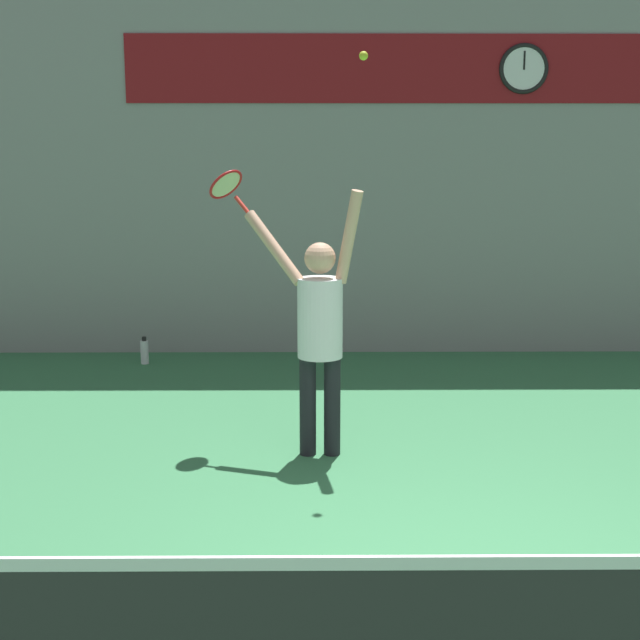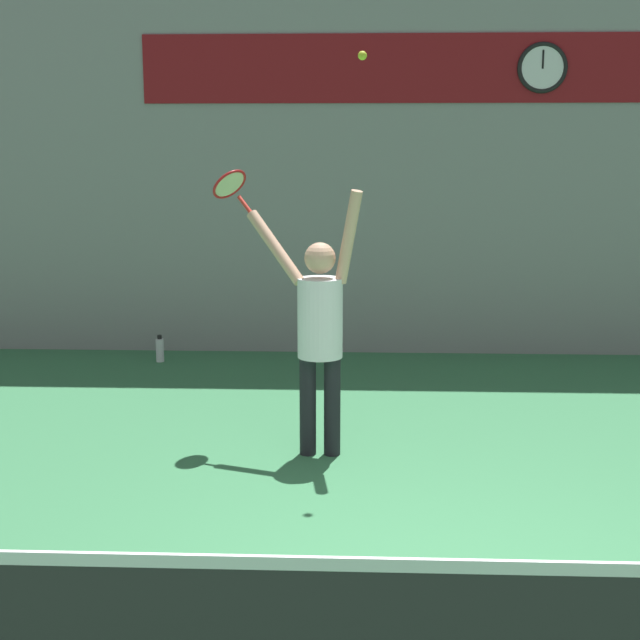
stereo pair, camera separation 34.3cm
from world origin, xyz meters
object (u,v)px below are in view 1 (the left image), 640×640
object	(u,v)px
tennis_ball	(364,56)
water_bottle	(145,352)
tennis_racket	(227,186)
tennis_player	(319,324)
scoreboard_clock	(524,69)

from	to	relation	value
tennis_ball	water_bottle	size ratio (longest dim) A/B	0.21
tennis_racket	tennis_ball	size ratio (longest dim) A/B	6.21
tennis_ball	water_bottle	world-z (taller)	tennis_ball
tennis_player	water_bottle	xyz separation A→B (m)	(-1.94, 3.02, -0.91)
scoreboard_clock	water_bottle	world-z (taller)	scoreboard_clock
scoreboard_clock	tennis_player	xyz separation A→B (m)	(-2.32, -3.55, -2.20)
scoreboard_clock	tennis_racket	bearing A→B (deg)	-134.77
tennis_ball	water_bottle	xyz separation A→B (m)	(-2.25, 3.20, -2.89)
water_bottle	tennis_racket	bearing A→B (deg)	-64.68
tennis_player	water_bottle	bearing A→B (deg)	122.71
tennis_racket	tennis_player	bearing A→B (deg)	-32.81
scoreboard_clock	tennis_ball	distance (m)	4.24
tennis_racket	water_bottle	xyz separation A→B (m)	(-1.20, 2.55, -1.95)
tennis_player	tennis_ball	world-z (taller)	tennis_ball
scoreboard_clock	water_bottle	bearing A→B (deg)	-172.88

